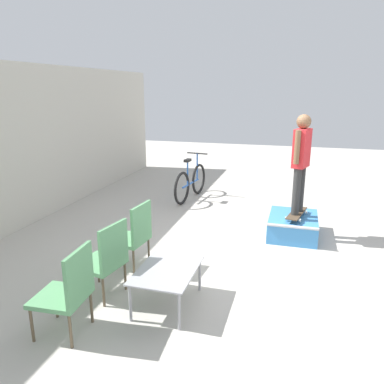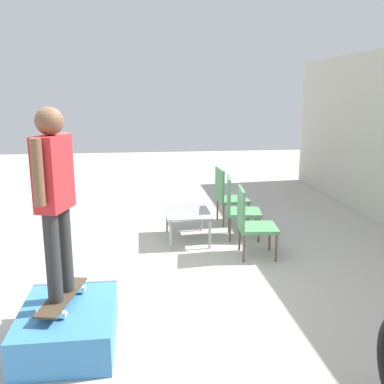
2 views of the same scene
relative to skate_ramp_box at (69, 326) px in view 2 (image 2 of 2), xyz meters
The scene contains 8 objects.
ground_plane 1.26m from the skate_ramp_box, 152.19° to the left, with size 24.00×24.00×0.00m, color #B7B2A8.
skate_ramp_box is the anchor object (origin of this frame).
skateboard_on_ramp 0.27m from the skate_ramp_box, 143.38° to the right, with size 0.81×0.37×0.07m.
person_skater 1.27m from the skate_ramp_box, 143.38° to the right, with size 0.55×0.30×1.68m.
coffee_table 3.06m from the skate_ramp_box, 152.84° to the left, with size 0.96×0.68×0.47m.
patio_chair_left 4.16m from the skate_ramp_box, 148.07° to the left, with size 0.55×0.55×0.98m.
patio_chair_center 3.52m from the skate_ramp_box, 141.25° to the left, with size 0.60×0.60×0.98m.
patio_chair_right 2.93m from the skate_ramp_box, 131.17° to the left, with size 0.57×0.57×0.98m.
Camera 2 is at (4.72, 0.10, 2.24)m, focal length 40.00 mm.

